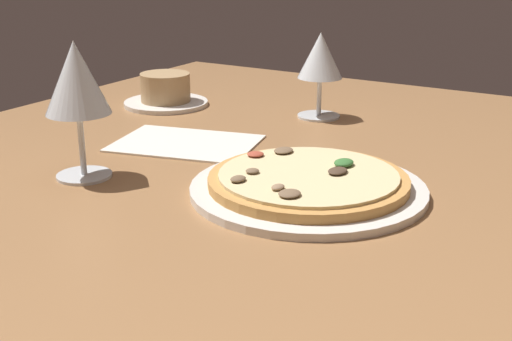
% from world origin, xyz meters
% --- Properties ---
extents(dining_table, '(1.50, 1.10, 0.04)m').
position_xyz_m(dining_table, '(0.00, 0.00, 0.02)').
color(dining_table, '#996B42').
rests_on(dining_table, ground).
extents(pizza_main, '(0.29, 0.29, 0.03)m').
position_xyz_m(pizza_main, '(0.07, -0.11, 0.05)').
color(pizza_main, silver).
rests_on(pizza_main, dining_table).
extents(ramekin_on_saucer, '(0.15, 0.15, 0.06)m').
position_xyz_m(ramekin_on_saucer, '(0.34, 0.33, 0.06)').
color(ramekin_on_saucer, silver).
rests_on(ramekin_on_saucer, dining_table).
extents(wine_glass_far, '(0.08, 0.08, 0.15)m').
position_xyz_m(wine_glass_far, '(0.41, 0.05, 0.14)').
color(wine_glass_far, silver).
rests_on(wine_glass_far, dining_table).
extents(wine_glass_near, '(0.08, 0.08, 0.18)m').
position_xyz_m(wine_glass_near, '(-0.03, 0.17, 0.17)').
color(wine_glass_near, silver).
rests_on(wine_glass_near, dining_table).
extents(paper_menu, '(0.19, 0.24, 0.00)m').
position_xyz_m(paper_menu, '(0.16, 0.15, 0.04)').
color(paper_menu, silver).
rests_on(paper_menu, dining_table).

